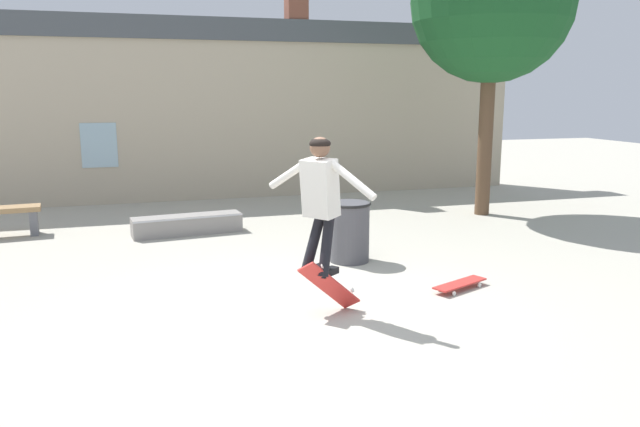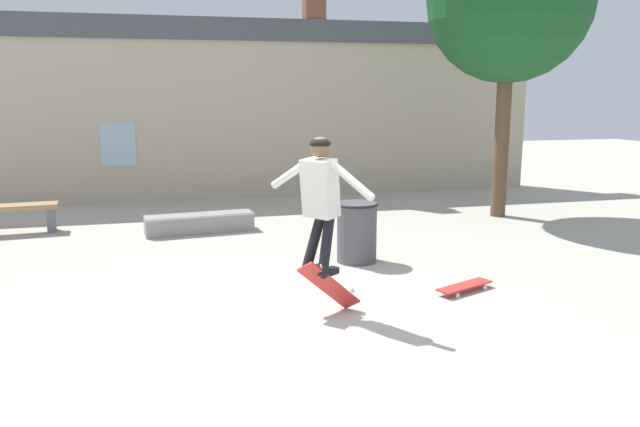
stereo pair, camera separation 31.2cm
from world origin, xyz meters
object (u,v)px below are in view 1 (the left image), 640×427
trash_bin (349,230)px  skateboard_resting (460,284)px  tree_right (492,1)px  skateboard_flipping (329,286)px  skate_ledge (187,225)px  skater (320,194)px

trash_bin → skateboard_resting: size_ratio=1.03×
tree_right → skateboard_flipping: 7.14m
skateboard_flipping → skateboard_resting: skateboard_flipping is taller
skate_ledge → skater: size_ratio=1.25×
skate_ledge → skateboard_flipping: bearing=-81.9°
skateboard_resting → skater: bearing=-15.3°
skate_ledge → trash_bin: 3.09m
skate_ledge → skateboard_resting: size_ratio=2.25×
tree_right → skater: (-4.49, -4.25, -2.61)m
skate_ledge → skateboard_resting: 4.83m
skater → skateboard_resting: 2.19m
trash_bin → skate_ledge: bearing=130.7°
tree_right → skate_ledge: bearing=-179.0°
skater → skateboard_flipping: bearing=-82.4°
trash_bin → skater: size_ratio=0.57×
skateboard_flipping → skateboard_resting: (1.73, 0.34, -0.24)m
tree_right → skateboard_resting: 6.13m
skater → skate_ledge: bearing=67.6°
skateboard_flipping → skate_ledge: bearing=91.6°
skater → skateboard_flipping: (0.08, -0.08, -0.97)m
tree_right → skater: size_ratio=3.72×
skateboard_resting → skate_ledge: bearing=-77.4°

